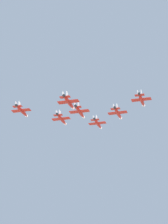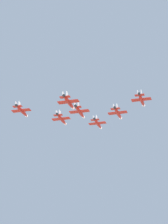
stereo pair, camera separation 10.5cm
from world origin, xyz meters
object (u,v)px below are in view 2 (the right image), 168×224
object	(u,v)px
jet_left_outer	(22,111)
jet_left_wingman	(62,119)
jet_right_wingman	(118,113)
jet_right_outer	(142,100)
jet_lead	(98,123)
jet_slot_rear	(80,112)
jet_trailing	(69,102)

from	to	relation	value
jet_left_outer	jet_left_wingman	bearing A→B (deg)	-40.45
jet_right_wingman	jet_left_outer	xyz separation A→B (m)	(-47.98, 6.33, -0.85)
jet_right_outer	jet_left_wingman	bearing A→B (deg)	67.99
jet_left_wingman	jet_right_outer	xyz separation A→B (m)	(30.89, -37.26, -2.46)
jet_right_wingman	jet_left_outer	world-z (taller)	jet_right_wingman
jet_lead	jet_left_outer	xyz separation A→B (m)	(-43.38, -16.40, -3.73)
jet_slot_rear	jet_trailing	xyz separation A→B (m)	(-8.55, -15.47, -2.69)
jet_right_outer	jet_trailing	world-z (taller)	jet_right_outer
jet_right_outer	jet_lead	bearing A→B (deg)	39.77
jet_left_wingman	jet_trailing	world-z (taller)	jet_left_wingman
jet_lead	jet_right_outer	xyz separation A→B (m)	(9.20, -45.46, -5.25)
jet_right_wingman	jet_slot_rear	bearing A→B (deg)	140.24
jet_left_outer	jet_slot_rear	xyz separation A→B (m)	(26.29, -14.53, -4.05)
jet_left_wingman	jet_slot_rear	distance (m)	23.72
jet_right_outer	jet_right_wingman	bearing A→B (deg)	39.77
jet_right_outer	jet_trailing	xyz separation A→B (m)	(-34.84, -0.94, -5.22)
jet_right_wingman	jet_slot_rear	world-z (taller)	jet_right_wingman
jet_right_wingman	jet_left_outer	size ratio (longest dim) A/B	1.01
jet_right_outer	jet_trailing	distance (m)	35.24
jet_lead	jet_right_outer	size ratio (longest dim) A/B	1.02
jet_right_outer	jet_slot_rear	world-z (taller)	jet_right_outer
jet_left_wingman	jet_trailing	bearing A→B (deg)	-156.74
jet_left_wingman	jet_slot_rear	xyz separation A→B (m)	(4.60, -22.73, -4.99)
jet_left_outer	jet_right_outer	xyz separation A→B (m)	(52.58, -29.06, -1.52)
jet_slot_rear	jet_trailing	distance (m)	17.87
jet_left_wingman	jet_right_outer	size ratio (longest dim) A/B	1.03
jet_lead	jet_right_outer	bearing A→B (deg)	-138.85
jet_lead	jet_trailing	distance (m)	54.03
jet_left_wingman	jet_right_wingman	bearing A→B (deg)	-89.77
jet_left_wingman	jet_slot_rear	world-z (taller)	jet_left_wingman
jet_left_outer	jet_slot_rear	size ratio (longest dim) A/B	0.99
jet_left_outer	jet_trailing	size ratio (longest dim) A/B	0.99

